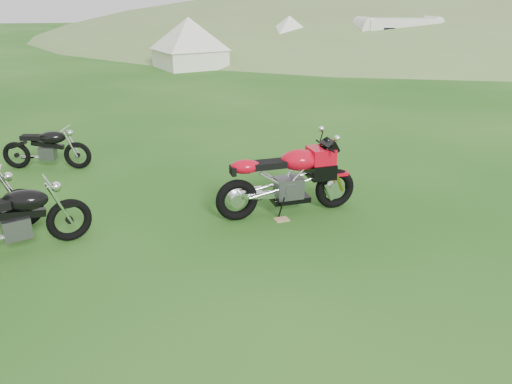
{
  "coord_description": "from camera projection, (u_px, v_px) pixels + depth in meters",
  "views": [
    {
      "loc": [
        -0.67,
        -5.59,
        3.34
      ],
      "look_at": [
        0.29,
        0.4,
        0.91
      ],
      "focal_mm": 35.0,
      "sensor_mm": 36.0,
      "label": 1
    }
  ],
  "objects": [
    {
      "name": "hedgerow",
      "position": [
        439.0,
        31.0,
        46.67
      ],
      "size": [
        36.0,
        1.2,
        8.6
      ],
      "primitive_type": null,
      "color": "black",
      "rests_on": "ground"
    },
    {
      "name": "ground",
      "position": [
        239.0,
        270.0,
        6.47
      ],
      "size": [
        120.0,
        120.0,
        0.0
      ],
      "primitive_type": "plane",
      "color": "#15480F",
      "rests_on": "ground"
    },
    {
      "name": "tent_mid",
      "position": [
        289.0,
        36.0,
        26.77
      ],
      "size": [
        3.14,
        3.14,
        2.37
      ],
      "primitive_type": null,
      "rotation": [
        0.0,
        0.0,
        0.16
      ],
      "color": "white",
      "rests_on": "ground"
    },
    {
      "name": "caravan",
      "position": [
        396.0,
        39.0,
        26.14
      ],
      "size": [
        4.65,
        2.15,
        2.16
      ],
      "primitive_type": null,
      "rotation": [
        0.0,
        0.0,
        0.02
      ],
      "color": "white",
      "rests_on": "ground"
    },
    {
      "name": "sport_motorcycle",
      "position": [
        288.0,
        174.0,
        7.88
      ],
      "size": [
        2.29,
        0.86,
        1.34
      ],
      "primitive_type": null,
      "rotation": [
        0.0,
        0.0,
        0.14
      ],
      "color": "red",
      "rests_on": "ground"
    },
    {
      "name": "hillside",
      "position": [
        439.0,
        31.0,
        46.67
      ],
      "size": [
        80.0,
        64.0,
        8.0
      ],
      "primitive_type": "ellipsoid",
      "color": "olive",
      "rests_on": "ground"
    },
    {
      "name": "vintage_moto_a",
      "position": [
        13.0,
        219.0,
        6.69
      ],
      "size": [
        2.0,
        1.23,
        1.04
      ],
      "primitive_type": null,
      "rotation": [
        0.0,
        0.0,
        0.42
      ],
      "color": "black",
      "rests_on": "ground"
    },
    {
      "name": "plywood_board",
      "position": [
        282.0,
        219.0,
        7.88
      ],
      "size": [
        0.25,
        0.21,
        0.02
      ],
      "primitive_type": "cube",
      "rotation": [
        0.0,
        0.0,
        0.19
      ],
      "color": "tan",
      "rests_on": "ground"
    },
    {
      "name": "vintage_moto_d",
      "position": [
        46.0,
        147.0,
        10.02
      ],
      "size": [
        1.78,
        0.69,
        0.91
      ],
      "primitive_type": null,
      "rotation": [
        0.0,
        0.0,
        -0.17
      ],
      "color": "black",
      "rests_on": "ground"
    },
    {
      "name": "tent_left",
      "position": [
        189.0,
        41.0,
        23.43
      ],
      "size": [
        3.61,
        3.61,
        2.43
      ],
      "primitive_type": null,
      "rotation": [
        0.0,
        0.0,
        0.36
      ],
      "color": "white",
      "rests_on": "ground"
    }
  ]
}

